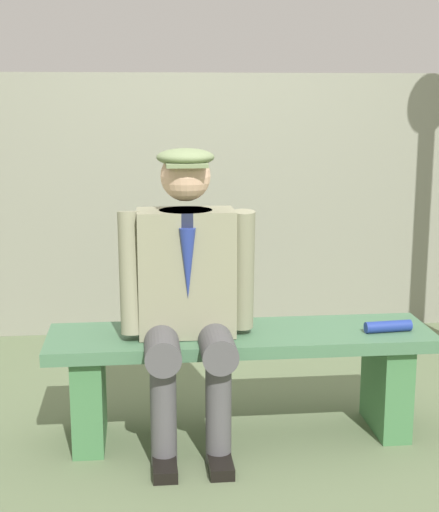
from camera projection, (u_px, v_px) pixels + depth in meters
The scene contains 5 objects.
ground_plane at pixel (241, 435), 3.51m from camera, with size 30.00×30.00×0.00m, color #5C6B4A.
bench at pixel (241, 364), 3.44m from camera, with size 1.72×0.44×0.49m.
seated_man at pixel (187, 288), 3.28m from camera, with size 0.59×0.55×1.32m.
rolled_magazine at pixel (388, 326), 3.41m from camera, with size 0.05×0.05×0.21m, color navy.
stadium_wall at pixel (207, 203), 5.04m from camera, with size 12.00×0.24×1.68m, color gray.
Camera 1 is at (0.44, 3.24, 1.53)m, focal length 53.51 mm.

